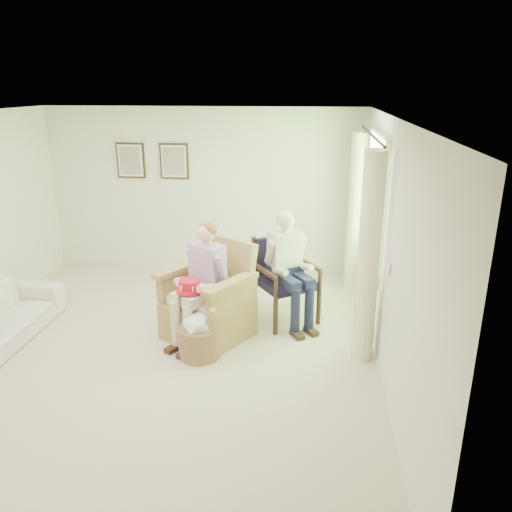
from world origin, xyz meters
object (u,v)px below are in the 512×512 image
object	(u,v)px
wood_armchair	(287,275)
red_hat	(190,287)
wicker_armchair	(208,307)
person_wicker	(204,276)
hatbox	(199,335)
person_dark	(286,261)

from	to	relation	value
wood_armchair	red_hat	bearing A→B (deg)	-171.82
wicker_armchair	person_wicker	size ratio (longest dim) A/B	0.82
hatbox	wood_armchair	bearing A→B (deg)	51.57
person_dark	red_hat	bearing A→B (deg)	-177.62
person_dark	hatbox	distance (m)	1.43
person_dark	hatbox	size ratio (longest dim) A/B	2.07
red_hat	hatbox	xyz separation A→B (m)	(0.14, -0.20, -0.49)
person_wicker	person_dark	size ratio (longest dim) A/B	1.00
person_dark	hatbox	xyz separation A→B (m)	(-0.90, -0.96, -0.57)
wicker_armchair	hatbox	world-z (taller)	wicker_armchair
wicker_armchair	person_wicker	xyz separation A→B (m)	(0.00, -0.15, 0.47)
red_hat	person_dark	bearing A→B (deg)	36.19
wicker_armchair	red_hat	size ratio (longest dim) A/B	3.84
person_wicker	hatbox	bearing A→B (deg)	-57.96
wicker_armchair	hatbox	size ratio (longest dim) A/B	1.70
wood_armchair	person_dark	distance (m)	0.31
person_wicker	hatbox	distance (m)	0.67
wicker_armchair	wood_armchair	size ratio (longest dim) A/B	1.09
wicker_armchair	person_dark	distance (m)	1.11
person_dark	red_hat	size ratio (longest dim) A/B	4.69
person_dark	wicker_armchair	bearing A→B (deg)	172.49
wicker_armchair	person_dark	size ratio (longest dim) A/B	0.82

